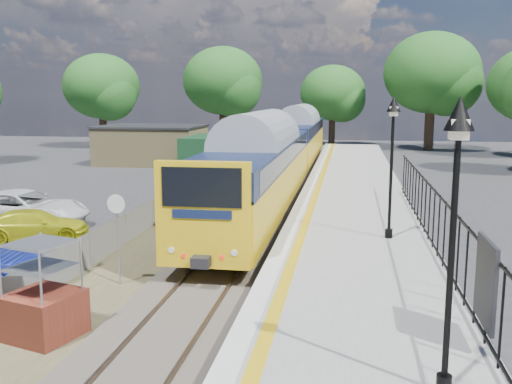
% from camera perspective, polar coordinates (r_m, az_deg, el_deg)
% --- Properties ---
extents(ground, '(120.00, 120.00, 0.00)m').
position_cam_1_polar(ground, '(14.34, -7.59, -13.04)').
color(ground, '#2D2D30').
rests_on(ground, ground).
extents(track_bed, '(5.90, 80.00, 0.29)m').
position_cam_1_polar(track_bed, '(23.38, -1.85, -3.78)').
color(track_bed, '#473F38').
rests_on(track_bed, ground).
extents(platform, '(5.00, 70.00, 0.90)m').
position_cam_1_polar(platform, '(21.25, 9.75, -4.29)').
color(platform, gray).
rests_on(platform, ground).
extents(platform_edge, '(0.90, 70.00, 0.01)m').
position_cam_1_polar(platform_edge, '(21.23, 4.20, -2.93)').
color(platform_edge, silver).
rests_on(platform_edge, platform).
extents(victorian_lamp_south, '(0.44, 0.44, 4.60)m').
position_cam_1_polar(victorian_lamp_south, '(8.87, 19.37, 1.27)').
color(victorian_lamp_south, black).
rests_on(victorian_lamp_south, platform).
extents(victorian_lamp_north, '(0.44, 0.44, 4.60)m').
position_cam_1_polar(victorian_lamp_north, '(18.73, 13.50, 5.66)').
color(victorian_lamp_north, black).
rests_on(victorian_lamp_north, platform).
extents(palisade_fence, '(0.12, 26.00, 2.00)m').
position_cam_1_polar(palisade_fence, '(15.55, 18.74, -4.55)').
color(palisade_fence, black).
rests_on(palisade_fence, platform).
extents(wire_fence, '(0.06, 52.00, 1.20)m').
position_cam_1_polar(wire_fence, '(26.41, -8.84, -1.21)').
color(wire_fence, '#999EA3').
rests_on(wire_fence, ground).
extents(outbuilding, '(10.80, 10.10, 3.12)m').
position_cam_1_polar(outbuilding, '(46.47, -9.43, 4.55)').
color(outbuilding, tan).
rests_on(outbuilding, ground).
extents(tree_line, '(56.80, 43.80, 11.88)m').
position_cam_1_polar(tree_line, '(54.71, 6.73, 10.69)').
color(tree_line, '#332319').
rests_on(tree_line, ground).
extents(train, '(2.82, 40.83, 3.51)m').
position_cam_1_polar(train, '(35.72, 2.92, 4.51)').
color(train, gold).
rests_on(train, ground).
extents(brick_plinth, '(1.78, 1.78, 2.31)m').
position_cam_1_polar(brick_plinth, '(13.94, -20.53, -9.39)').
color(brick_plinth, '#993E27').
rests_on(brick_plinth, ground).
extents(speed_sign, '(0.55, 0.12, 2.73)m').
position_cam_1_polar(speed_sign, '(16.87, -13.71, -3.17)').
color(speed_sign, '#999EA3').
rests_on(speed_sign, ground).
extents(car_yellow, '(4.34, 2.89, 1.17)m').
position_cam_1_polar(car_yellow, '(23.60, -21.24, -3.09)').
color(car_yellow, gold).
rests_on(car_yellow, ground).
extents(car_white, '(5.70, 2.89, 1.54)m').
position_cam_1_polar(car_white, '(26.13, -22.19, -1.55)').
color(car_white, white).
rests_on(car_white, ground).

